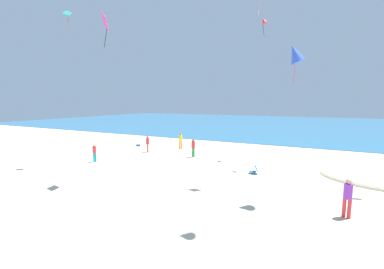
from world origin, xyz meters
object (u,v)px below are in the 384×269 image
(person_3, at_px, (193,147))
(kite_magenta, at_px, (105,22))
(person_4, at_px, (148,143))
(cooler_box, at_px, (138,145))
(person_0, at_px, (348,195))
(person_1, at_px, (94,152))
(kite_teal, at_px, (68,12))
(beach_chair_near_camera, at_px, (254,170))
(kite_blue, at_px, (295,54))
(kite_red, at_px, (264,21))
(person_2, at_px, (181,139))

(person_3, height_order, kite_magenta, kite_magenta)
(person_3, relative_size, person_4, 1.03)
(cooler_box, relative_size, person_0, 0.31)
(person_1, distance_m, kite_magenta, 10.68)
(person_1, relative_size, kite_teal, 1.21)
(person_0, bearing_deg, beach_chair_near_camera, -121.35)
(person_3, distance_m, kite_magenta, 12.34)
(cooler_box, distance_m, kite_blue, 20.52)
(person_0, distance_m, kite_magenta, 15.16)
(beach_chair_near_camera, relative_size, kite_blue, 0.36)
(cooler_box, height_order, kite_teal, kite_teal)
(cooler_box, relative_size, kite_blue, 0.29)
(cooler_box, height_order, person_3, person_3)
(beach_chair_near_camera, relative_size, kite_teal, 0.54)
(person_0, height_order, kite_blue, kite_blue)
(kite_red, bearing_deg, kite_magenta, -121.16)
(kite_blue, distance_m, kite_red, 10.80)
(person_0, relative_size, person_3, 1.05)
(cooler_box, bearing_deg, kite_magenta, -58.27)
(kite_magenta, bearing_deg, kite_teal, 160.79)
(person_1, height_order, person_3, person_3)
(person_3, bearing_deg, beach_chair_near_camera, 170.12)
(person_0, distance_m, kite_red, 15.67)
(person_1, distance_m, person_4, 5.49)
(cooler_box, distance_m, person_1, 7.77)
(person_1, relative_size, kite_magenta, 0.76)
(kite_magenta, xyz_separation_m, kite_red, (6.65, 10.99, 2.11))
(person_0, xyz_separation_m, person_2, (-14.30, 10.78, 0.00))
(person_4, bearing_deg, person_2, 18.42)
(person_1, distance_m, kite_blue, 16.65)
(person_4, relative_size, kite_teal, 1.28)
(beach_chair_near_camera, xyz_separation_m, person_3, (-6.18, 2.84, 0.70))
(person_4, distance_m, kite_teal, 12.63)
(person_1, bearing_deg, beach_chair_near_camera, -168.78)
(person_0, distance_m, person_4, 18.02)
(beach_chair_near_camera, bearing_deg, person_4, -25.70)
(kite_magenta, relative_size, kite_red, 1.29)
(person_0, bearing_deg, kite_blue, -93.28)
(person_0, bearing_deg, cooler_box, -104.66)
(beach_chair_near_camera, relative_size, person_1, 0.45)
(kite_red, bearing_deg, person_2, 174.30)
(kite_teal, bearing_deg, cooler_box, 97.97)
(person_1, relative_size, person_2, 0.87)
(kite_magenta, height_order, kite_red, kite_red)
(person_0, height_order, person_1, person_0)
(kite_magenta, bearing_deg, kite_red, 58.84)
(person_0, height_order, kite_magenta, kite_magenta)
(beach_chair_near_camera, height_order, kite_red, kite_red)
(person_1, xyz_separation_m, kite_magenta, (5.26, -3.46, 8.63))
(person_1, height_order, kite_magenta, kite_magenta)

